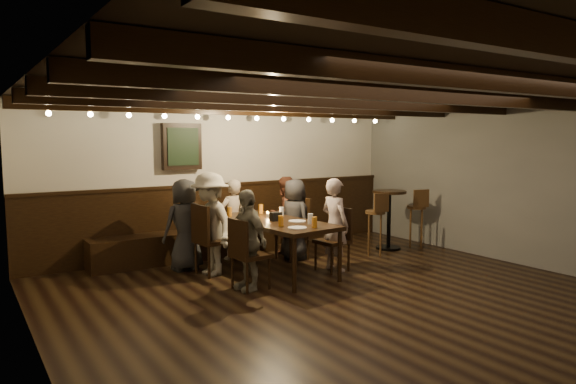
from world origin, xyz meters
TOP-DOWN VIEW (x-y plane):
  - room at (-0.29, 2.21)m, footprint 7.00×7.00m
  - dining_table at (-0.09, 1.83)m, footprint 1.07×2.05m
  - chair_left_near at (-0.85, 2.21)m, footprint 0.49×0.49m
  - chair_left_far at (-0.77, 1.31)m, footprint 0.45×0.45m
  - chair_right_near at (0.58, 2.34)m, footprint 0.47×0.47m
  - chair_right_far at (0.67, 1.45)m, footprint 0.45×0.45m
  - person_bench_left at (-1.08, 2.64)m, footprint 0.68×0.48m
  - person_bench_centre at (-0.19, 2.87)m, footprint 0.48×0.34m
  - person_bench_right at (0.72, 2.81)m, footprint 0.65×0.53m
  - person_left_near at (-0.88, 2.20)m, footprint 0.61×0.96m
  - person_left_far at (-0.80, 1.31)m, footprint 0.38×0.76m
  - person_right_near at (0.61, 2.35)m, footprint 0.46×0.65m
  - person_right_far at (0.70, 1.45)m, footprint 0.36×0.51m
  - pint_a at (-0.44, 2.50)m, footprint 0.07×0.07m
  - pint_b at (0.09, 2.50)m, footprint 0.07×0.07m
  - pint_c at (-0.40, 1.90)m, footprint 0.07×0.07m
  - pint_d at (0.19, 2.06)m, footprint 0.07×0.07m
  - pint_e at (-0.27, 1.36)m, footprint 0.07×0.07m
  - pint_f at (0.16, 1.30)m, footprint 0.07×0.07m
  - pint_g at (0.03, 1.04)m, footprint 0.07×0.07m
  - plate_near at (-0.17, 1.12)m, footprint 0.24×0.24m
  - plate_far at (0.12, 1.55)m, footprint 0.24×0.24m
  - condiment_caddy at (-0.09, 1.78)m, footprint 0.15×0.10m
  - candle at (-0.00, 2.14)m, footprint 0.05×0.05m
  - high_top_table at (2.35, 2.07)m, footprint 0.56×0.56m
  - bar_stool_left at (1.85, 1.86)m, footprint 0.32×0.34m
  - bar_stool_right at (2.85, 1.91)m, footprint 0.35×0.36m

SIDE VIEW (x-z plane):
  - chair_right_far at x=0.67m, z-range -0.17..0.72m
  - chair_left_far at x=-0.77m, z-range -0.17..0.72m
  - chair_right_near at x=0.58m, z-range -0.19..0.77m
  - chair_left_near at x=-0.85m, z-range -0.19..0.79m
  - bar_stool_left at x=1.85m, z-range -0.13..0.89m
  - bar_stool_right at x=2.85m, z-range -0.13..0.89m
  - person_bench_centre at x=-0.19m, z-range 0.00..1.24m
  - person_right_near at x=0.61m, z-range 0.00..1.25m
  - person_left_far at x=-0.80m, z-range 0.00..1.26m
  - person_bench_right at x=0.72m, z-range 0.00..1.26m
  - person_bench_left at x=-1.08m, z-range 0.00..1.31m
  - high_top_table at x=2.35m, z-range 0.16..1.16m
  - person_right_far at x=0.70m, z-range 0.00..1.32m
  - dining_table at x=-0.09m, z-range 0.31..1.05m
  - person_left_near at x=-0.88m, z-range 0.00..1.42m
  - plate_near at x=-0.17m, z-range 0.74..0.75m
  - plate_far at x=0.12m, z-range 0.74..0.75m
  - candle at x=0.00m, z-range 0.74..0.79m
  - condiment_caddy at x=-0.09m, z-range 0.74..0.86m
  - pint_a at x=-0.44m, z-range 0.74..0.88m
  - pint_b at x=0.09m, z-range 0.74..0.88m
  - pint_c at x=-0.40m, z-range 0.74..0.88m
  - pint_d at x=0.19m, z-range 0.74..0.88m
  - pint_e at x=-0.27m, z-range 0.74..0.88m
  - pint_f at x=0.16m, z-range 0.74..0.88m
  - pint_g at x=0.03m, z-range 0.74..0.88m
  - room at x=-0.29m, z-range -2.43..4.57m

